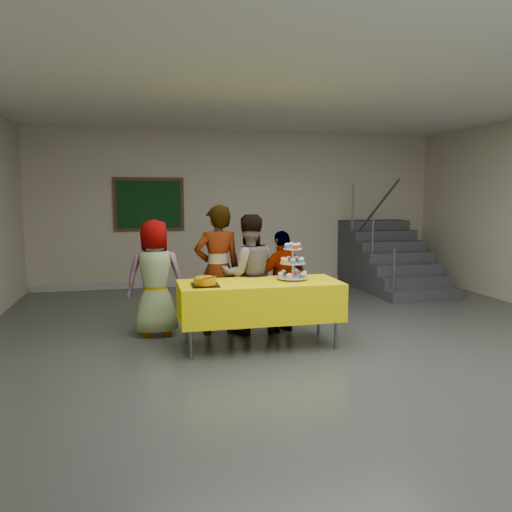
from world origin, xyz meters
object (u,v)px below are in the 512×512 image
at_px(schoolchild_c, 248,275).
at_px(schoolchild_b, 218,270).
at_px(noticeboard, 149,204).
at_px(cupcake_stand, 293,265).
at_px(schoolchild_a, 155,278).
at_px(staircase, 386,261).
at_px(bake_table, 260,300).
at_px(bear_cake, 205,281).
at_px(schoolchild_d, 283,281).

bearing_deg(schoolchild_c, schoolchild_b, -13.92).
height_order(schoolchild_b, noticeboard, noticeboard).
bearing_deg(schoolchild_b, cupcake_stand, 138.85).
distance_m(schoolchild_a, staircase, 5.12).
height_order(schoolchild_a, noticeboard, noticeboard).
relative_size(cupcake_stand, noticeboard, 0.34).
distance_m(bake_table, schoolchild_b, 0.81).
distance_m(schoolchild_a, schoolchild_b, 0.79).
height_order(bake_table, noticeboard, noticeboard).
relative_size(bake_table, cupcake_stand, 4.22).
height_order(bake_table, staircase, staircase).
height_order(schoolchild_a, schoolchild_c, schoolchild_c).
relative_size(bear_cake, schoolchild_c, 0.23).
bearing_deg(schoolchild_b, schoolchild_d, 169.36).
height_order(staircase, noticeboard, noticeboard).
xyz_separation_m(schoolchild_c, schoolchild_d, (0.46, -0.01, -0.11)).
distance_m(bear_cake, schoolchild_a, 1.02).
relative_size(bear_cake, schoolchild_b, 0.22).
distance_m(bake_table, schoolchild_c, 0.61).
relative_size(schoolchild_a, staircase, 0.62).
height_order(cupcake_stand, schoolchild_a, schoolchild_a).
bearing_deg(schoolchild_c, schoolchild_d, 176.34).
distance_m(cupcake_stand, staircase, 4.32).
bearing_deg(noticeboard, schoolchild_d, -65.19).
bearing_deg(bake_table, schoolchild_d, 51.87).
bearing_deg(noticeboard, schoolchild_b, -77.20).
distance_m(schoolchild_b, staircase, 4.53).
relative_size(cupcake_stand, schoolchild_d, 0.34).
xyz_separation_m(schoolchild_a, schoolchild_d, (1.62, -0.19, -0.08)).
bearing_deg(noticeboard, schoolchild_a, -89.99).
xyz_separation_m(cupcake_stand, schoolchild_c, (-0.43, 0.51, -0.18)).
relative_size(cupcake_stand, schoolchild_a, 0.30).
relative_size(schoolchild_b, schoolchild_c, 1.08).
bearing_deg(schoolchild_d, bake_table, 34.59).
relative_size(bear_cake, schoolchild_a, 0.24).
bearing_deg(staircase, schoolchild_c, -141.13).
bearing_deg(cupcake_stand, schoolchild_d, 86.51).
xyz_separation_m(cupcake_stand, staircase, (2.88, 3.18, -0.46)).
relative_size(cupcake_stand, staircase, 0.19).
height_order(schoolchild_b, schoolchild_d, schoolchild_b).
height_order(schoolchild_b, staircase, staircase).
xyz_separation_m(schoolchild_a, schoolchild_b, (0.78, -0.11, 0.09)).
distance_m(cupcake_stand, schoolchild_b, 1.01).
relative_size(bake_table, schoolchild_a, 1.27).
relative_size(schoolchild_c, schoolchild_d, 1.16).
relative_size(staircase, noticeboard, 1.85).
relative_size(bake_table, staircase, 0.78).
xyz_separation_m(schoolchild_a, schoolchild_c, (1.16, -0.19, 0.03)).
distance_m(bear_cake, schoolchild_c, 0.94).
bearing_deg(cupcake_stand, schoolchild_a, 156.19).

